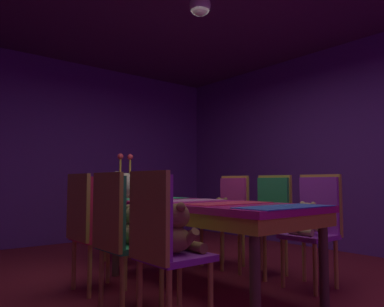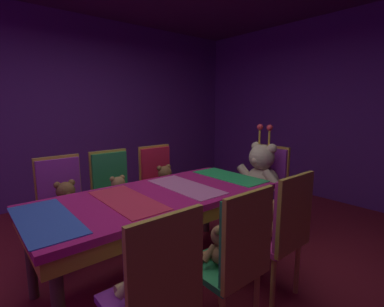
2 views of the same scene
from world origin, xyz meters
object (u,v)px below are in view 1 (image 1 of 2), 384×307
object	(u,v)px
teddy_left_1	(134,227)
chair_right_0	(316,218)
teddy_left_0	(178,231)
banquet_table	(205,212)
teddy_left_2	(103,219)
chair_left_2	(87,220)
throne_chair	(120,209)
teddy_right_0	(307,220)
chair_right_2	(230,210)
king_teddy_bear	(126,200)
chair_left_0	(159,234)
teddy_right_2	(221,213)
pendant_light	(200,5)
chair_right_1	(270,214)
teddy_right_1	(261,217)
chair_left_1	(117,226)

from	to	relation	value
teddy_left_1	chair_right_0	xyz separation A→B (m)	(1.56, -0.54, 0.01)
teddy_left_0	banquet_table	bearing A→B (deg)	37.14
teddy_left_2	banquet_table	bearing A→B (deg)	-37.96
chair_left_2	teddy_left_0	bearing A→B (deg)	-82.22
banquet_table	throne_chair	distance (m)	1.54
teddy_left_1	chair_right_0	world-z (taller)	chair_right_0
teddy_right_0	chair_right_2	xyz separation A→B (m)	(0.14, 1.09, 0.02)
teddy_left_1	teddy_right_0	distance (m)	1.52
chair_right_0	king_teddy_bear	distance (m)	2.11
king_teddy_bear	chair_left_0	bearing A→B (deg)	-23.92
teddy_left_1	teddy_right_0	bearing A→B (deg)	-20.81
teddy_left_1	chair_right_2	xyz separation A→B (m)	(1.56, 0.55, 0.01)
chair_left_0	chair_right_0	world-z (taller)	same
chair_right_2	teddy_right_2	size ratio (longest dim) A/B	3.25
chair_left_2	chair_right_0	distance (m)	2.02
chair_left_0	pendant_light	xyz separation A→B (m)	(0.86, 0.60, 1.95)
teddy_left_0	teddy_left_2	world-z (taller)	teddy_left_0
chair_left_2	pendant_light	world-z (taller)	pendant_light
chair_left_2	pendant_light	xyz separation A→B (m)	(0.86, -0.47, 1.95)
chair_right_1	teddy_left_1	bearing A→B (deg)	0.13
banquet_table	teddy_right_1	bearing A→B (deg)	-1.01
teddy_left_1	king_teddy_bear	xyz separation A→B (m)	(0.72, 1.40, 0.13)
teddy_left_2	throne_chair	bearing A→B (deg)	54.89
chair_left_0	teddy_right_0	distance (m)	1.54
chair_right_0	chair_right_2	world-z (taller)	same
banquet_table	teddy_left_2	xyz separation A→B (m)	(-0.70, 0.55, -0.05)
chair_left_2	chair_right_2	bearing A→B (deg)	-0.55
chair_left_1	king_teddy_bear	bearing A→B (deg)	58.26
chair_left_1	pendant_light	world-z (taller)	pendant_light
chair_left_1	chair_left_0	bearing A→B (deg)	-88.15
chair_right_1	chair_right_2	xyz separation A→B (m)	(-0.03, 0.54, 0.00)
banquet_table	pendant_light	bearing A→B (deg)	82.95
teddy_right_2	chair_right_1	bearing A→B (deg)	107.49
chair_left_1	pendant_light	bearing A→B (deg)	5.95
chair_right_1	throne_chair	distance (m)	1.78
banquet_table	chair_right_1	size ratio (longest dim) A/B	2.05
chair_left_0	chair_left_1	xyz separation A→B (m)	(-0.02, 0.51, 0.00)
teddy_right_0	pendant_light	bearing A→B (deg)	-42.47
teddy_left_1	chair_right_1	xyz separation A→B (m)	(1.59, 0.00, 0.01)
chair_right_2	king_teddy_bear	bearing A→B (deg)	-45.33
pendant_light	chair_right_2	bearing A→B (deg)	28.77
chair_left_1	throne_chair	xyz separation A→B (m)	(0.86, 1.56, 0.00)
teddy_left_1	chair_left_1	bearing A→B (deg)	180.00
chair_right_0	king_teddy_bear	world-z (taller)	king_teddy_bear
teddy_left_1	teddy_left_2	distance (m)	0.56
banquet_table	chair_right_2	world-z (taller)	chair_right_2
chair_right_0	throne_chair	size ratio (longest dim) A/B	1.00
teddy_right_1	king_teddy_bear	bearing A→B (deg)	-62.50
chair_right_1	king_teddy_bear	bearing A→B (deg)	-58.09
teddy_left_0	teddy_right_1	bearing A→B (deg)	19.96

